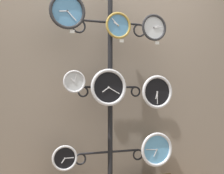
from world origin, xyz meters
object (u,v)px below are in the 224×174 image
object	(u,v)px
clock_top_left	(67,11)
clock_middle_right	(157,92)
clock_top_right	(154,28)
display_stand	(110,136)
clock_top_center	(118,26)
clock_middle_left	(74,82)
clock_middle_center	(109,87)
clock_bottom_right	(157,150)
clock_bottom_left	(65,158)

from	to	relation	value
clock_top_left	clock_middle_right	xyz separation A→B (m)	(0.84, 0.01, -0.68)
clock_top_right	clock_middle_right	bearing A→B (deg)	1.94
display_stand	clock_top_center	size ratio (longest dim) A/B	8.60
clock_middle_left	clock_middle_right	bearing A→B (deg)	-1.20
clock_top_center	clock_middle_left	bearing A→B (deg)	-177.31
display_stand	clock_middle_right	xyz separation A→B (m)	(0.42, -0.11, 0.40)
clock_top_right	clock_middle_right	size ratio (longest dim) A/B	0.81
clock_top_center	clock_middle_center	world-z (taller)	clock_top_center
clock_middle_left	clock_bottom_right	world-z (taller)	clock_middle_left
clock_bottom_left	clock_middle_right	bearing A→B (deg)	-1.58
clock_top_right	clock_bottom_left	xyz separation A→B (m)	(-0.82, 0.02, -1.15)
clock_top_right	clock_middle_center	xyz separation A→B (m)	(-0.44, 0.02, -0.55)
clock_bottom_left	clock_top_center	bearing A→B (deg)	1.37
clock_top_right	clock_middle_right	xyz separation A→B (m)	(0.03, 0.00, -0.59)
display_stand	clock_middle_center	distance (m)	0.46
clock_top_center	clock_bottom_right	size ratio (longest dim) A/B	0.77
clock_top_left	clock_top_right	size ratio (longest dim) A/B	1.24
clock_top_left	clock_middle_center	xyz separation A→B (m)	(0.37, 0.02, -0.63)
clock_middle_left	clock_middle_center	distance (m)	0.31
clock_middle_right	clock_top_right	bearing A→B (deg)	-178.06
clock_middle_left	clock_bottom_right	bearing A→B (deg)	-2.00
clock_bottom_right	clock_top_left	bearing A→B (deg)	179.88
clock_top_left	clock_middle_left	world-z (taller)	clock_top_left
clock_middle_right	clock_middle_center	bearing A→B (deg)	178.30
display_stand	clock_top_center	distance (m)	1.01
clock_top_left	clock_top_right	distance (m)	0.81
clock_top_left	clock_top_center	world-z (taller)	clock_top_left
clock_top_left	clock_middle_center	size ratio (longest dim) A/B	0.94
clock_top_center	clock_middle_right	distance (m)	0.70
clock_middle_left	clock_middle_center	size ratio (longest dim) A/B	0.59
clock_top_center	clock_middle_center	size ratio (longest dim) A/B	0.73
clock_middle_center	clock_bottom_left	size ratio (longest dim) A/B	1.52
clock_top_center	clock_top_right	world-z (taller)	same
clock_top_center	clock_bottom_right	distance (m)	1.18
clock_top_left	clock_middle_left	size ratio (longest dim) A/B	1.59
clock_top_left	clock_middle_right	bearing A→B (deg)	0.60
clock_top_left	clock_top_center	size ratio (longest dim) A/B	1.28
clock_top_left	clock_top_right	world-z (taller)	clock_top_left
clock_top_right	clock_bottom_left	bearing A→B (deg)	178.27
clock_top_right	clock_middle_left	size ratio (longest dim) A/B	1.28
clock_top_center	clock_middle_center	distance (m)	0.56
clock_middle_left	clock_bottom_right	xyz separation A→B (m)	(0.77, -0.03, -0.62)
display_stand	clock_middle_center	size ratio (longest dim) A/B	6.31
clock_top_right	clock_bottom_right	xyz separation A→B (m)	(0.02, -0.01, -1.12)
clock_middle_center	clock_bottom_left	xyz separation A→B (m)	(-0.39, 0.01, -0.59)
clock_middle_center	clock_top_center	bearing A→B (deg)	12.21
clock_middle_left	clock_top_center	bearing A→B (deg)	2.69
clock_top_center	clock_middle_right	world-z (taller)	clock_top_center
clock_middle_left	clock_middle_right	world-z (taller)	clock_middle_left
clock_top_right	clock_bottom_left	size ratio (longest dim) A/B	1.15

